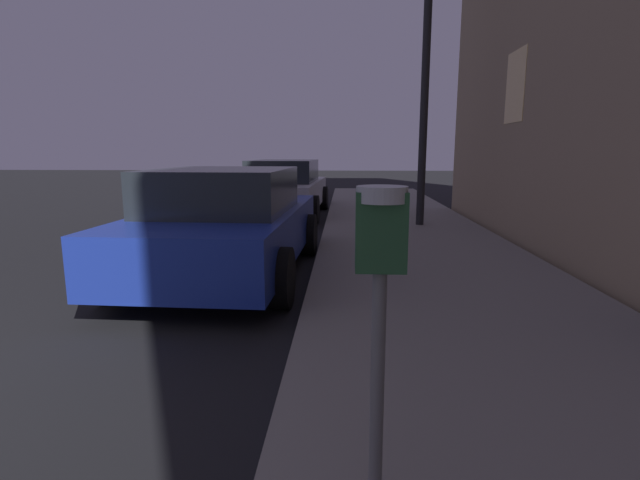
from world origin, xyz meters
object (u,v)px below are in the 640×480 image
Objects in this scene: parking_meter at (380,274)px; car_silver at (285,188)px; car_blue at (227,223)px; street_lamp at (427,33)px.

parking_meter reaches higher than car_silver.
street_lamp is at bearing 49.84° from car_blue.
car_blue is 5.80m from street_lamp.
parking_meter is at bearing -68.92° from car_blue.
parking_meter is 0.32× the size of car_blue.
car_silver is (-0.00, 6.06, 0.00)m from car_blue.
car_silver is at bearing 142.87° from street_lamp.
parking_meter is at bearing -99.97° from street_lamp.
parking_meter is 0.24× the size of street_lamp.
car_blue is 6.06m from car_silver.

